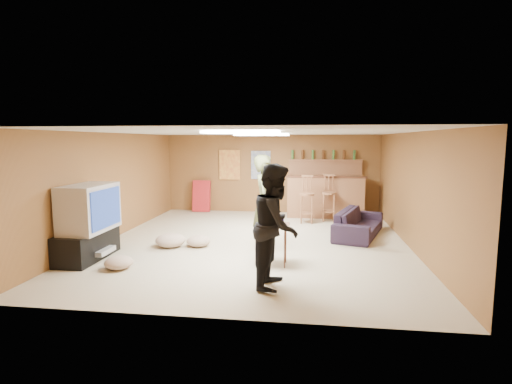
# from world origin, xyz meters

# --- Properties ---
(ground) EXTENTS (7.00, 7.00, 0.00)m
(ground) POSITION_xyz_m (0.00, 0.00, 0.00)
(ground) COLOR tan
(ground) RESTS_ON ground
(ceiling) EXTENTS (6.00, 7.00, 0.02)m
(ceiling) POSITION_xyz_m (0.00, 0.00, 2.20)
(ceiling) COLOR silver
(ceiling) RESTS_ON ground
(wall_back) EXTENTS (6.00, 0.02, 2.20)m
(wall_back) POSITION_xyz_m (0.00, 3.50, 1.10)
(wall_back) COLOR brown
(wall_back) RESTS_ON ground
(wall_front) EXTENTS (6.00, 0.02, 2.20)m
(wall_front) POSITION_xyz_m (0.00, -3.50, 1.10)
(wall_front) COLOR brown
(wall_front) RESTS_ON ground
(wall_left) EXTENTS (0.02, 7.00, 2.20)m
(wall_left) POSITION_xyz_m (-3.00, 0.00, 1.10)
(wall_left) COLOR brown
(wall_left) RESTS_ON ground
(wall_right) EXTENTS (0.02, 7.00, 2.20)m
(wall_right) POSITION_xyz_m (3.00, 0.00, 1.10)
(wall_right) COLOR brown
(wall_right) RESTS_ON ground
(tv_stand) EXTENTS (0.55, 1.30, 0.50)m
(tv_stand) POSITION_xyz_m (-2.72, -1.50, 0.25)
(tv_stand) COLOR black
(tv_stand) RESTS_ON ground
(dvd_box) EXTENTS (0.35, 0.50, 0.08)m
(dvd_box) POSITION_xyz_m (-2.50, -1.50, 0.15)
(dvd_box) COLOR #B2B2B7
(dvd_box) RESTS_ON tv_stand
(tv_body) EXTENTS (0.60, 1.10, 0.80)m
(tv_body) POSITION_xyz_m (-2.65, -1.50, 0.90)
(tv_body) COLOR #B2B2B7
(tv_body) RESTS_ON tv_stand
(tv_screen) EXTENTS (0.02, 0.95, 0.65)m
(tv_screen) POSITION_xyz_m (-2.34, -1.50, 0.90)
(tv_screen) COLOR navy
(tv_screen) RESTS_ON tv_body
(bar_counter) EXTENTS (2.00, 0.60, 1.10)m
(bar_counter) POSITION_xyz_m (1.50, 2.95, 0.55)
(bar_counter) COLOR brown
(bar_counter) RESTS_ON ground
(bar_lip) EXTENTS (2.10, 0.12, 0.05)m
(bar_lip) POSITION_xyz_m (1.50, 2.70, 1.10)
(bar_lip) COLOR #442315
(bar_lip) RESTS_ON bar_counter
(bar_shelf) EXTENTS (2.00, 0.18, 0.05)m
(bar_shelf) POSITION_xyz_m (1.50, 3.40, 1.50)
(bar_shelf) COLOR brown
(bar_shelf) RESTS_ON bar_backing
(bar_backing) EXTENTS (2.00, 0.14, 0.60)m
(bar_backing) POSITION_xyz_m (1.50, 3.42, 1.20)
(bar_backing) COLOR brown
(bar_backing) RESTS_ON bar_counter
(poster_left) EXTENTS (0.60, 0.03, 0.85)m
(poster_left) POSITION_xyz_m (-1.20, 3.46, 1.35)
(poster_left) COLOR #BF3F26
(poster_left) RESTS_ON wall_back
(poster_right) EXTENTS (0.55, 0.03, 0.80)m
(poster_right) POSITION_xyz_m (-0.30, 3.46, 1.35)
(poster_right) COLOR #334C99
(poster_right) RESTS_ON wall_back
(folding_chair_stack) EXTENTS (0.50, 0.26, 0.91)m
(folding_chair_stack) POSITION_xyz_m (-2.00, 3.30, 0.45)
(folding_chair_stack) COLOR red
(folding_chair_stack) RESTS_ON ground
(ceiling_panel_front) EXTENTS (1.20, 0.60, 0.04)m
(ceiling_panel_front) POSITION_xyz_m (0.00, -1.50, 2.17)
(ceiling_panel_front) COLOR white
(ceiling_panel_front) RESTS_ON ceiling
(ceiling_panel_back) EXTENTS (1.20, 0.60, 0.04)m
(ceiling_panel_back) POSITION_xyz_m (0.00, 1.20, 2.17)
(ceiling_panel_back) COLOR white
(ceiling_panel_back) RESTS_ON ceiling
(person_olive) EXTENTS (0.44, 0.66, 1.79)m
(person_olive) POSITION_xyz_m (0.27, -0.57, 0.89)
(person_olive) COLOR #555C35
(person_olive) RESTS_ON ground
(person_black) EXTENTS (0.74, 0.91, 1.73)m
(person_black) POSITION_xyz_m (0.62, -2.35, 0.86)
(person_black) COLOR black
(person_black) RESTS_ON ground
(sofa) EXTENTS (1.29, 2.05, 0.56)m
(sofa) POSITION_xyz_m (2.14, 0.86, 0.28)
(sofa) COLOR black
(sofa) RESTS_ON ground
(tray_table) EXTENTS (0.53, 0.42, 0.68)m
(tray_table) POSITION_xyz_m (0.50, -1.41, 0.34)
(tray_table) COLOR #442315
(tray_table) RESTS_ON ground
(cup_red_near) EXTENTS (0.09, 0.09, 0.11)m
(cup_red_near) POSITION_xyz_m (0.41, -1.38, 0.74)
(cup_red_near) COLOR red
(cup_red_near) RESTS_ON tray_table
(cup_red_far) EXTENTS (0.10, 0.10, 0.11)m
(cup_red_far) POSITION_xyz_m (0.55, -1.48, 0.74)
(cup_red_far) COLOR red
(cup_red_far) RESTS_ON tray_table
(cup_blue) EXTENTS (0.08, 0.08, 0.11)m
(cup_blue) POSITION_xyz_m (0.63, -1.32, 0.74)
(cup_blue) COLOR #1B1593
(cup_blue) RESTS_ON tray_table
(bar_stool_left) EXTENTS (0.49, 0.49, 1.27)m
(bar_stool_left) POSITION_xyz_m (1.02, 2.08, 0.64)
(bar_stool_left) COLOR brown
(bar_stool_left) RESTS_ON ground
(bar_stool_right) EXTENTS (0.47, 0.47, 1.13)m
(bar_stool_right) POSITION_xyz_m (1.57, 2.39, 0.56)
(bar_stool_right) COLOR brown
(bar_stool_right) RESTS_ON ground
(cushion_near_tv) EXTENTS (0.65, 0.65, 0.26)m
(cushion_near_tv) POSITION_xyz_m (-1.57, -0.54, 0.13)
(cushion_near_tv) COLOR tan
(cushion_near_tv) RESTS_ON ground
(cushion_mid) EXTENTS (0.56, 0.56, 0.21)m
(cushion_mid) POSITION_xyz_m (-1.04, -0.44, 0.10)
(cushion_mid) COLOR tan
(cushion_mid) RESTS_ON ground
(cushion_far) EXTENTS (0.58, 0.58, 0.20)m
(cushion_far) POSITION_xyz_m (-1.93, -1.94, 0.10)
(cushion_far) COLOR tan
(cushion_far) RESTS_ON ground
(bottle_row) EXTENTS (1.76, 0.08, 0.26)m
(bottle_row) POSITION_xyz_m (1.44, 3.38, 1.65)
(bottle_row) COLOR #3F7233
(bottle_row) RESTS_ON bar_shelf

